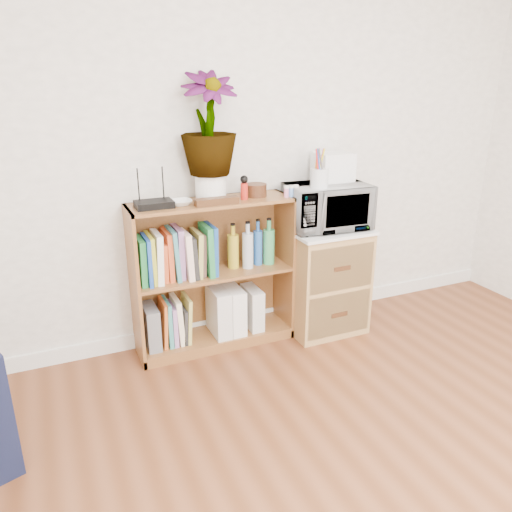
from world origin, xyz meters
TOP-DOWN VIEW (x-y plane):
  - skirting_board at (0.00, 2.24)m, footprint 4.00×0.02m
  - bookshelf at (-0.35, 2.10)m, footprint 1.00×0.30m
  - wicker_unit at (0.40, 2.02)m, footprint 0.50×0.45m
  - microwave at (0.40, 2.02)m, footprint 0.53×0.38m
  - pen_cup at (0.29, 1.95)m, footprint 0.11×0.11m
  - small_appliance at (0.49, 2.11)m, footprint 0.23×0.19m
  - router at (-0.70, 2.08)m, footprint 0.21×0.14m
  - white_bowl at (-0.55, 2.07)m, footprint 0.13×0.13m
  - plant_pot at (-0.35, 2.12)m, footprint 0.18×0.18m
  - potted_plant at (-0.35, 2.12)m, footprint 0.32×0.32m
  - trinket_box at (-0.35, 2.00)m, footprint 0.26×0.06m
  - kokeshi_doll at (-0.16, 2.06)m, footprint 0.04×0.04m
  - wooden_bowl at (-0.06, 2.11)m, footprint 0.13×0.13m
  - paint_jars at (0.13, 2.01)m, footprint 0.10×0.04m
  - file_box at (-0.76, 2.10)m, footprint 0.08×0.21m
  - magazine_holder_left at (-0.33, 2.09)m, footprint 0.10×0.25m
  - magazine_holder_mid at (-0.23, 2.09)m, footprint 0.10×0.24m
  - magazine_holder_right at (-0.09, 2.09)m, footprint 0.09×0.22m
  - cookbooks at (-0.58, 2.10)m, footprint 0.46×0.20m
  - liquor_bottles at (-0.09, 2.10)m, footprint 0.31×0.07m
  - lower_books at (-0.62, 2.10)m, footprint 0.19×0.19m

SIDE VIEW (x-z plane):
  - skirting_board at x=0.00m, z-range 0.00..0.10m
  - file_box at x=-0.76m, z-range 0.07..0.34m
  - magazine_holder_right at x=-0.09m, z-range 0.07..0.35m
  - lower_books at x=-0.62m, z-range 0.06..0.36m
  - magazine_holder_mid at x=-0.23m, z-range 0.07..0.37m
  - magazine_holder_left at x=-0.33m, z-range 0.07..0.38m
  - wicker_unit at x=0.40m, z-range 0.00..0.70m
  - bookshelf at x=-0.35m, z-range 0.00..0.95m
  - cookbooks at x=-0.58m, z-range 0.49..0.80m
  - liquor_bottles at x=-0.09m, z-range 0.50..0.79m
  - microwave at x=0.40m, z-range 0.72..1.00m
  - white_bowl at x=-0.55m, z-range 0.95..0.98m
  - router at x=-0.70m, z-range 0.95..0.99m
  - trinket_box at x=-0.35m, z-range 0.95..0.99m
  - paint_jars at x=0.13m, z-range 0.95..1.00m
  - wooden_bowl at x=-0.06m, z-range 0.95..1.03m
  - kokeshi_doll at x=-0.16m, z-range 0.95..1.05m
  - plant_pot at x=-0.35m, z-range 0.95..1.10m
  - pen_cup at x=0.29m, z-range 1.00..1.12m
  - small_appliance at x=0.49m, z-range 1.00..1.19m
  - potted_plant at x=-0.35m, z-range 1.10..1.68m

